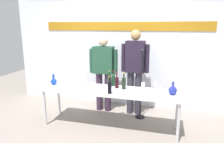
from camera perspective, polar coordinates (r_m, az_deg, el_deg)
ground_plane at (r=4.04m, az=-0.57°, el=-14.92°), size 10.00×10.00×0.00m
back_wall at (r=4.78m, az=3.39°, el=8.26°), size 5.45×0.11×3.00m
display_table at (r=3.77m, az=-0.60°, el=-5.88°), size 2.54×0.63×0.73m
decanter_blue_left at (r=4.20m, az=-15.92°, el=-2.66°), size 0.12×0.12×0.21m
decanter_blue_right at (r=3.62m, az=16.54°, el=-5.05°), size 0.15×0.15×0.22m
presenter_left at (r=4.45m, az=-2.41°, el=0.79°), size 0.63×0.22×1.66m
presenter_right at (r=4.28m, az=6.39°, el=1.17°), size 0.58×0.22×1.79m
wine_bottle_0 at (r=3.91m, az=-0.72°, el=-2.42°), size 0.08×0.08×0.31m
wine_bottle_1 at (r=3.82m, az=1.35°, el=-2.87°), size 0.07×0.07×0.30m
wine_bottle_2 at (r=3.76m, az=3.29°, el=-3.05°), size 0.07×0.07×0.31m
wine_bottle_3 at (r=3.96m, az=0.44°, el=-2.18°), size 0.06×0.06×0.29m
wine_bottle_4 at (r=3.51m, az=-0.68°, el=-4.22°), size 0.07×0.07×0.30m
wine_glass_left_0 at (r=4.18m, az=-13.58°, el=-2.03°), size 0.06×0.06×0.15m
wine_glass_left_1 at (r=3.95m, az=-13.55°, el=-3.03°), size 0.06×0.06×0.14m
wine_glass_left_2 at (r=3.69m, az=-8.53°, el=-4.01°), size 0.06×0.06×0.14m
wine_glass_right_0 at (r=3.64m, az=13.46°, el=-4.32°), size 0.06×0.06×0.15m
wine_glass_right_1 at (r=3.80m, az=12.26°, el=-3.32°), size 0.07×0.07×0.16m
wine_glass_right_2 at (r=3.70m, az=8.66°, el=-3.74°), size 0.07×0.07×0.15m
wine_glass_right_3 at (r=3.46m, az=13.17°, el=-5.25°), size 0.06×0.06×0.15m
microphone_stand at (r=4.24m, az=7.97°, el=-6.74°), size 0.20×0.20×1.43m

